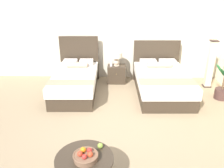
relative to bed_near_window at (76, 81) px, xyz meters
The scene contains 12 objects.
ground_plane 2.04m from the bed_near_window, 55.20° to the right, with size 9.75×9.34×0.02m, color #9A8364.
wall_back 1.99m from the bed_near_window, 46.79° to the left, with size 9.75×0.12×2.81m, color #EEE3C8.
bed_near_window is the anchor object (origin of this frame).
bed_near_corner 2.29m from the bed_near_window, ahead, with size 1.38×2.15×1.21m.
nightstand 1.31m from the bed_near_window, 33.58° to the left, with size 0.52×0.42×0.51m.
table_lamp 1.39m from the bed_near_window, 34.30° to the left, with size 0.33×0.33×0.40m.
vase 1.19m from the bed_near_window, 36.24° to the left, with size 0.08×0.08×0.16m.
coffee_table 3.21m from the bed_near_window, 78.00° to the right, with size 0.82×0.82×0.47m.
fruit_bowl 3.25m from the bed_near_window, 77.67° to the right, with size 0.35×0.35×0.15m.
loose_apple 3.06m from the bed_near_window, 73.36° to the right, with size 0.08×0.08×0.08m.
floor_lamp_corner 3.73m from the bed_near_window, ahead, with size 0.21×0.21×1.33m.
potted_palm 3.78m from the bed_near_window, ahead, with size 0.54×0.50×0.91m.
Camera 1 is at (-0.03, -3.98, 2.66)m, focal length 36.72 mm.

